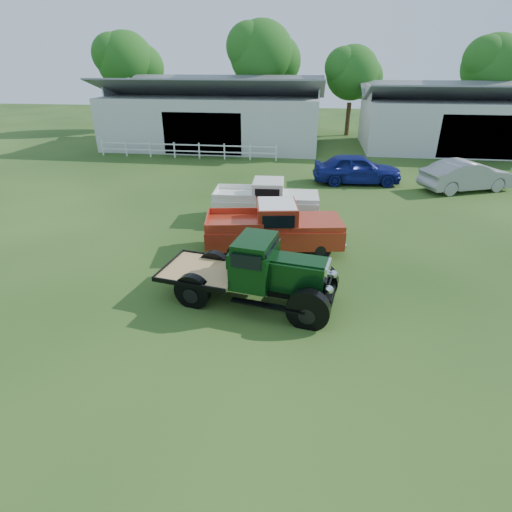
% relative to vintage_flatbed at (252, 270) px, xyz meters
% --- Properties ---
extents(ground, '(120.00, 120.00, 0.00)m').
position_rel_vintage_flatbed_xyz_m(ground, '(-0.22, -0.15, -1.07)').
color(ground, '#193411').
extents(shed_left, '(18.80, 10.20, 5.60)m').
position_rel_vintage_flatbed_xyz_m(shed_left, '(-7.22, 25.85, 1.73)').
color(shed_left, '#AAAAA8').
rests_on(shed_left, ground).
extents(shed_right, '(16.80, 9.20, 5.20)m').
position_rel_vintage_flatbed_xyz_m(shed_right, '(13.78, 26.85, 1.53)').
color(shed_right, '#AAAAA8').
rests_on(shed_right, ground).
extents(fence_rail, '(14.20, 0.16, 1.20)m').
position_rel_vintage_flatbed_xyz_m(fence_rail, '(-8.22, 19.85, -0.47)').
color(fence_rail, white).
rests_on(fence_rail, ground).
extents(tree_a, '(6.30, 6.30, 10.50)m').
position_rel_vintage_flatbed_xyz_m(tree_a, '(-18.22, 32.85, 4.18)').
color(tree_a, '#23591D').
rests_on(tree_a, ground).
extents(tree_b, '(6.90, 6.90, 11.50)m').
position_rel_vintage_flatbed_xyz_m(tree_b, '(-4.22, 33.85, 4.68)').
color(tree_b, '#23591D').
rests_on(tree_b, ground).
extents(tree_c, '(5.40, 5.40, 9.00)m').
position_rel_vintage_flatbed_xyz_m(tree_c, '(4.78, 32.85, 3.43)').
color(tree_c, '#23591D').
rests_on(tree_c, ground).
extents(tree_d, '(6.00, 6.00, 10.00)m').
position_rel_vintage_flatbed_xyz_m(tree_d, '(17.78, 33.85, 3.93)').
color(tree_d, '#23591D').
rests_on(tree_d, ground).
extents(vintage_flatbed, '(5.69, 3.00, 2.14)m').
position_rel_vintage_flatbed_xyz_m(vintage_flatbed, '(0.00, 0.00, 0.00)').
color(vintage_flatbed, black).
rests_on(vintage_flatbed, ground).
extents(red_pickup, '(5.73, 3.00, 1.99)m').
position_rel_vintage_flatbed_xyz_m(red_pickup, '(0.27, 3.83, -0.08)').
color(red_pickup, '#A52C18').
rests_on(red_pickup, ground).
extents(white_pickup, '(5.16, 2.23, 1.86)m').
position_rel_vintage_flatbed_xyz_m(white_pickup, '(-0.46, 7.29, -0.14)').
color(white_pickup, silver).
rests_on(white_pickup, ground).
extents(misc_car_blue, '(5.46, 2.61, 1.80)m').
position_rel_vintage_flatbed_xyz_m(misc_car_blue, '(4.29, 14.39, -0.17)').
color(misc_car_blue, navy).
rests_on(misc_car_blue, ground).
extents(misc_car_grey, '(5.57, 3.70, 1.74)m').
position_rel_vintage_flatbed_xyz_m(misc_car_grey, '(10.46, 13.73, -0.20)').
color(misc_car_grey, gray).
rests_on(misc_car_grey, ground).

